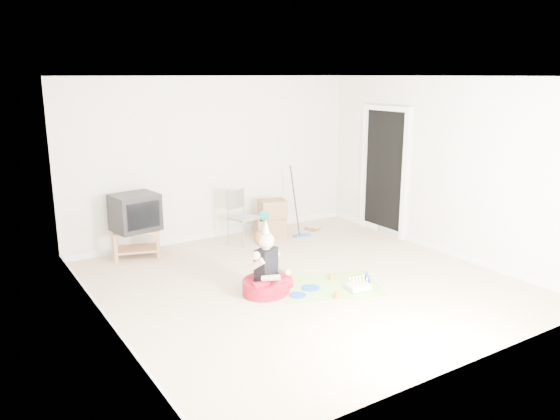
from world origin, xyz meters
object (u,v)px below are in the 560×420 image
tv_stand (137,241)px  crt_tv (135,212)px  folding_chair (243,218)px  birthday_cake (358,287)px  seated_woman (266,277)px  cardboard_boxes (271,219)px

tv_stand → crt_tv: size_ratio=1.20×
folding_chair → birthday_cake: size_ratio=2.82×
crt_tv → birthday_cake: 3.41m
tv_stand → birthday_cake: size_ratio=2.42×
tv_stand → seated_woman: (0.90, -2.20, -0.04)m
birthday_cake → cardboard_boxes: bearing=83.5°
tv_stand → cardboard_boxes: 2.22m
crt_tv → folding_chair: size_ratio=0.71×
cardboard_boxes → tv_stand: bearing=175.8°
crt_tv → seated_woman: 2.42m
cardboard_boxes → seated_woman: 2.42m
tv_stand → cardboard_boxes: size_ratio=1.22×
seated_woman → birthday_cake: seated_woman is taller
tv_stand → folding_chair: bearing=-9.1°
folding_chair → cardboard_boxes: size_ratio=1.42×
seated_woman → birthday_cake: size_ratio=3.03×
tv_stand → birthday_cake: (1.91, -2.75, -0.21)m
folding_chair → cardboard_boxes: bearing=10.0°
seated_woman → folding_chair: bearing=69.0°
cardboard_boxes → crt_tv: bearing=175.8°
cardboard_boxes → seated_woman: (-1.31, -2.04, -0.09)m
folding_chair → birthday_cake: (0.27, -2.48, -0.38)m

